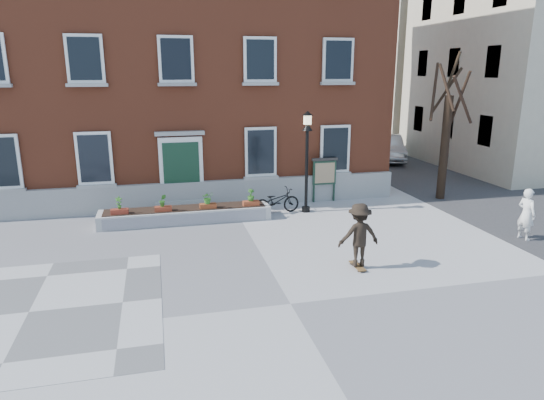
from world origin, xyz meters
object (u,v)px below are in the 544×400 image
object	(u,v)px
lamp_post	(307,148)
notice_board	(324,172)
parked_car	(387,148)
bicycle	(276,201)
bystander	(526,214)
skateboarder	(359,235)

from	to	relation	value
lamp_post	notice_board	size ratio (longest dim) A/B	2.10
parked_car	lamp_post	bearing A→B (deg)	-112.70
lamp_post	notice_board	xyz separation A→B (m)	(1.20, 1.29, -1.28)
bicycle	parked_car	distance (m)	13.44
bystander	skateboarder	world-z (taller)	skateboarder
lamp_post	notice_board	bearing A→B (deg)	47.18
bystander	lamp_post	size ratio (longest dim) A/B	0.44
notice_board	skateboarder	xyz separation A→B (m)	(-1.46, -7.02, -0.29)
bystander	bicycle	bearing A→B (deg)	45.57
parked_car	lamp_post	distance (m)	12.79
bicycle	skateboarder	xyz separation A→B (m)	(0.93, -5.76, 0.48)
parked_car	notice_board	distance (m)	10.91
lamp_post	parked_car	bearing A→B (deg)	49.43
skateboarder	bicycle	bearing A→B (deg)	99.18
lamp_post	bystander	bearing A→B (deg)	-38.18
bicycle	notice_board	xyz separation A→B (m)	(2.39, 1.25, 0.76)
parked_car	bystander	size ratio (longest dim) A/B	2.75
bystander	skateboarder	size ratio (longest dim) A/B	0.91
bicycle	lamp_post	distance (m)	2.36
notice_board	bicycle	bearing A→B (deg)	-152.27
bystander	parked_car	bearing A→B (deg)	-19.59
parked_car	notice_board	size ratio (longest dim) A/B	2.53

